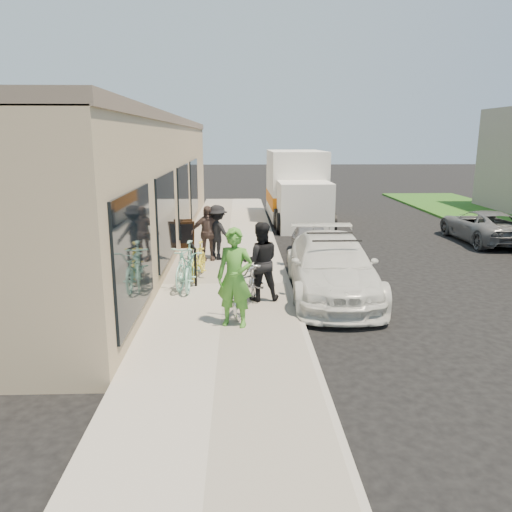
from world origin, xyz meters
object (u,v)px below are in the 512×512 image
object	(u,v)px
sandwich_board	(185,234)
sedan_white	(332,267)
bike_rack	(194,260)
bystander_a	(217,232)
man_standing	(260,261)
cruiser_bike_b	(191,267)
bystander_b	(207,233)
tandem_bike	(249,283)
cruiser_bike_c	(199,260)
sedan_silver	(311,241)
far_car_gray	(484,226)
moving_truck	(297,190)
cruiser_bike_a	(187,264)
woman_rider	(235,278)

from	to	relation	value
sandwich_board	sedan_white	bearing A→B (deg)	-64.09
bike_rack	bystander_a	world-z (taller)	bystander_a
man_standing	cruiser_bike_b	world-z (taller)	man_standing
bystander_b	sandwich_board	bearing A→B (deg)	103.48
tandem_bike	cruiser_bike_c	xyz separation A→B (m)	(-1.21, 2.39, -0.11)
tandem_bike	bystander_b	distance (m)	4.39
sedan_silver	cruiser_bike_c	distance (m)	4.25
sandwich_board	bystander_b	world-z (taller)	bystander_b
sedan_silver	man_standing	xyz separation A→B (m)	(-1.75, -4.58, 0.50)
man_standing	cruiser_bike_c	xyz separation A→B (m)	(-1.47, 1.79, -0.41)
sedan_white	bystander_a	distance (m)	4.11
bike_rack	far_car_gray	world-z (taller)	far_car_gray
cruiser_bike_c	bystander_a	bearing A→B (deg)	86.95
far_car_gray	sedan_silver	bearing A→B (deg)	16.76
moving_truck	far_car_gray	xyz separation A→B (m)	(6.06, -4.68, -0.78)
cruiser_bike_c	cruiser_bike_b	bearing A→B (deg)	-90.42
sandwich_board	bystander_a	distance (m)	1.91
man_standing	moving_truck	bearing A→B (deg)	-105.24
far_car_gray	bystander_a	xyz separation A→B (m)	(-9.20, -2.87, 0.38)
bike_rack	bystander_a	xyz separation A→B (m)	(0.48, 2.40, 0.23)
moving_truck	bystander_a	xyz separation A→B (m)	(-3.15, -7.55, -0.40)
man_standing	bystander_a	bearing A→B (deg)	-78.90
moving_truck	man_standing	xyz separation A→B (m)	(-2.07, -11.30, -0.34)
man_standing	cruiser_bike_a	bearing A→B (deg)	-37.70
sedan_silver	tandem_bike	size ratio (longest dim) A/B	1.42
sedan_silver	bystander_a	size ratio (longest dim) A/B	1.88
woman_rider	cruiser_bike_c	size ratio (longest dim) A/B	1.27
moving_truck	bystander_b	size ratio (longest dim) A/B	3.92
far_car_gray	tandem_bike	world-z (taller)	tandem_bike
sandwich_board	cruiser_bike_a	bearing A→B (deg)	-97.78
man_standing	bystander_a	world-z (taller)	man_standing
sedan_white	moving_truck	bearing A→B (deg)	90.61
sedan_white	moving_truck	world-z (taller)	moving_truck
sedan_silver	sedan_white	bearing A→B (deg)	-85.17
man_standing	far_car_gray	bearing A→B (deg)	-145.67
bystander_b	man_standing	bearing A→B (deg)	-82.02
bike_rack	sedan_silver	size ratio (longest dim) A/B	0.31
cruiser_bike_b	moving_truck	bearing A→B (deg)	71.48
sandwich_board	sedan_silver	size ratio (longest dim) A/B	0.30
sedan_white	cruiser_bike_a	world-z (taller)	sedan_white
bike_rack	moving_truck	world-z (taller)	moving_truck
bike_rack	cruiser_bike_c	world-z (taller)	bike_rack
sandwich_board	man_standing	size ratio (longest dim) A/B	0.52
cruiser_bike_c	bystander_b	world-z (taller)	bystander_b
tandem_bike	cruiser_bike_b	xyz separation A→B (m)	(-1.33, 1.63, -0.08)
bike_rack	cruiser_bike_c	bearing A→B (deg)	79.09
cruiser_bike_b	bystander_a	bearing A→B (deg)	80.45
bystander_a	bystander_b	xyz separation A→B (m)	(-0.29, -0.11, 0.00)
sedan_silver	moving_truck	bearing A→B (deg)	93.03
bystander_b	cruiser_bike_a	bearing A→B (deg)	-109.92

